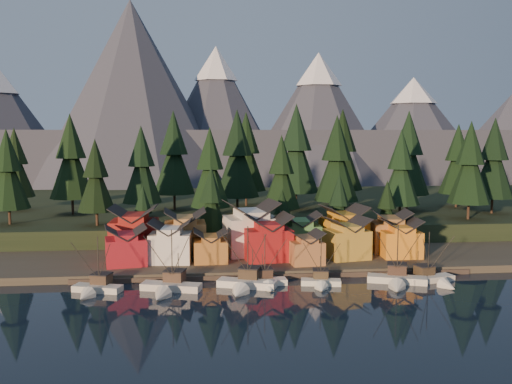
{
  "coord_description": "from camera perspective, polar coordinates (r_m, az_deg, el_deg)",
  "views": [
    {
      "loc": [
        -15.47,
        -94.54,
        28.97
      ],
      "look_at": [
        -2.37,
        30.0,
        15.79
      ],
      "focal_mm": 40.0,
      "sensor_mm": 36.0,
      "label": 1
    }
  ],
  "objects": [
    {
      "name": "tree_hill_7",
      "position": [
        144.55,
        2.56,
        1.73
      ],
      "size": [
        9.59,
        9.59,
        22.34
      ],
      "color": "#332319",
      "rests_on": "hillside"
    },
    {
      "name": "tree_hill_2",
      "position": [
        145.07,
        -15.72,
        1.34
      ],
      "size": [
        9.21,
        9.21,
        21.46
      ],
      "color": "#332319",
      "rests_on": "hillside"
    },
    {
      "name": "boat_5",
      "position": [
        113.05,
        13.94,
        -7.83
      ],
      "size": [
        11.92,
        12.36,
        12.45
      ],
      "rotation": [
        0.0,
        0.0,
        -0.34
      ],
      "color": "beige",
      "rests_on": "ground"
    },
    {
      "name": "tree_hill_6",
      "position": [
        160.1,
        -1.89,
        3.53
      ],
      "size": [
        12.61,
        12.61,
        29.39
      ],
      "color": "#332319",
      "rests_on": "hillside"
    },
    {
      "name": "tree_hill_14",
      "position": [
        184.75,
        19.51,
        2.87
      ],
      "size": [
        10.97,
        10.97,
        25.56
      ],
      "color": "#332319",
      "rests_on": "hillside"
    },
    {
      "name": "tree_shore_2",
      "position": [
        137.53,
        2.62,
        -2.3
      ],
      "size": [
        5.98,
        5.98,
        13.94
      ],
      "color": "#332319",
      "rests_on": "shore_strip"
    },
    {
      "name": "tree_hill_9",
      "position": [
        154.37,
        8.06,
        3.02
      ],
      "size": [
        11.85,
        11.85,
        27.6
      ],
      "color": "#332319",
      "rests_on": "hillside"
    },
    {
      "name": "house_front_0",
      "position": [
        121.72,
        -12.88,
        -5.14
      ],
      "size": [
        9.4,
        9.04,
        8.12
      ],
      "rotation": [
        0.0,
        0.0,
        0.19
      ],
      "color": "maroon",
      "rests_on": "shore_strip"
    },
    {
      "name": "tree_hill_16",
      "position": [
        180.62,
        -22.92,
        2.47
      ],
      "size": [
        10.46,
        10.46,
        24.36
      ],
      "color": "#332319",
      "rests_on": "hillside"
    },
    {
      "name": "house_back_3",
      "position": [
        132.15,
        4.47,
        -3.92
      ],
      "size": [
        9.06,
        8.11,
        8.99
      ],
      "rotation": [
        0.0,
        0.0,
        -0.03
      ],
      "color": "#407740",
      "rests_on": "shore_strip"
    },
    {
      "name": "tree_hill_15",
      "position": [
        177.36,
        -1.0,
        3.76
      ],
      "size": [
        12.57,
        12.57,
        29.29
      ],
      "color": "#332319",
      "rests_on": "hillside"
    },
    {
      "name": "house_back_0",
      "position": [
        130.87,
        -12.09,
        -3.67
      ],
      "size": [
        10.49,
        10.11,
        11.0
      ],
      "rotation": [
        0.0,
        0.0,
        -0.04
      ],
      "color": "maroon",
      "rests_on": "shore_strip"
    },
    {
      "name": "tree_hill_17",
      "position": [
        174.08,
        22.69,
        2.86
      ],
      "size": [
        11.64,
        11.64,
        27.11
      ],
      "color": "#332319",
      "rests_on": "hillside"
    },
    {
      "name": "tree_hill_0",
      "position": [
        154.07,
        -23.58,
        1.82
      ],
      "size": [
        10.25,
        10.25,
        23.88
      ],
      "color": "#332319",
      "rests_on": "hillside"
    },
    {
      "name": "house_front_3",
      "position": [
        123.35,
        1.14,
        -4.41
      ],
      "size": [
        10.6,
        10.19,
        9.85
      ],
      "rotation": [
        0.0,
        0.0,
        0.11
      ],
      "color": "maroon",
      "rests_on": "shore_strip"
    },
    {
      "name": "tree_shore_0",
      "position": [
        136.48,
        -11.22,
        -2.18
      ],
      "size": [
        6.53,
        6.53,
        15.21
      ],
      "color": "#332319",
      "rests_on": "shore_strip"
    },
    {
      "name": "tree_hill_12",
      "position": [
        172.05,
        14.96,
        3.48
      ],
      "size": [
        12.57,
        12.57,
        29.27
      ],
      "color": "#332319",
      "rests_on": "hillside"
    },
    {
      "name": "house_back_5",
      "position": [
        135.12,
        13.32,
        -3.73
      ],
      "size": [
        9.45,
        9.55,
        9.51
      ],
      "rotation": [
        0.0,
        0.0,
        -0.12
      ],
      "color": "olive",
      "rests_on": "shore_strip"
    },
    {
      "name": "house_front_2",
      "position": [
        121.87,
        -4.58,
        -5.29
      ],
      "size": [
        7.15,
        7.21,
        6.9
      ],
      "rotation": [
        0.0,
        0.0,
        0.01
      ],
      "color": "#AA6A2B",
      "rests_on": "shore_strip"
    },
    {
      "name": "tree_shore_3",
      "position": [
        140.05,
        8.3,
        -1.44
      ],
      "size": [
        7.45,
        7.45,
        17.35
      ],
      "color": "#332319",
      "rests_on": "shore_strip"
    },
    {
      "name": "tree_hill_10",
      "position": [
        180.48,
        8.61,
        3.89
      ],
      "size": [
        12.97,
        12.97,
        30.21
      ],
      "color": "#332319",
      "rests_on": "hillside"
    },
    {
      "name": "tree_hill_4",
      "position": [
        169.81,
        -8.22,
        3.61
      ],
      "size": [
        12.6,
        12.6,
        29.36
      ],
      "color": "#332319",
      "rests_on": "hillside"
    },
    {
      "name": "tree_shore_4",
      "position": [
        143.59,
        12.94,
        -1.7
      ],
      "size": [
        6.76,
        6.76,
        15.76
      ],
      "color": "#332319",
      "rests_on": "shore_strip"
    },
    {
      "name": "house_front_6",
      "position": [
        130.38,
        14.21,
        -4.37
      ],
      "size": [
        8.66,
        8.21,
        8.37
      ],
      "rotation": [
        0.0,
        0.0,
        -0.04
      ],
      "color": "orange",
      "rests_on": "shore_strip"
    },
    {
      "name": "mountain_ridge",
      "position": [
        308.35,
        -3.93,
        5.45
      ],
      "size": [
        560.0,
        190.0,
        90.0
      ],
      "color": "#4A4E5F",
      "rests_on": "ground"
    },
    {
      "name": "tree_shore_1",
      "position": [
        135.63,
        -4.49,
        -1.12
      ],
      "size": [
        8.39,
        8.39,
        19.54
      ],
      "color": "#332319",
      "rests_on": "shore_strip"
    },
    {
      "name": "boat_0",
      "position": [
        108.08,
        -15.83,
        -8.57
      ],
      "size": [
        9.6,
        10.13,
        11.22
      ],
      "rotation": [
        0.0,
        0.0,
        -0.3
      ],
      "color": "beige",
      "rests_on": "ground"
    },
    {
      "name": "boat_2",
      "position": [
        106.7,
        -1.09,
        -8.41
      ],
      "size": [
        11.76,
        12.27,
        12.79
      ],
      "rotation": [
        0.0,
        0.0,
        -0.35
      ],
      "color": "silver",
      "rests_on": "ground"
    },
    {
      "name": "house_front_1",
      "position": [
        122.58,
        -8.52,
        -4.77
      ],
      "size": [
        9.32,
        9.01,
        8.93
      ],
      "rotation": [
        0.0,
        0.0,
        -0.09
      ],
      "color": "silver",
      "rests_on": "shore_strip"
    },
    {
      "name": "boat_3",
      "position": [
        108.71,
        1.02,
        -8.26
      ],
      "size": [
        8.44,
        9.11,
        10.83
      ],
      "rotation": [
        0.0,
        0.0,
        0.06
      ],
      "color": "white",
      "rests_on": "ground"
    },
    {
      "name": "boat_1",
      "position": [
        105.9,
        -8.71,
        -8.66
      ],
      "size": [
        11.77,
        12.27,
        12.41
      ],
      "rotation": [
        0.0,
        0.0,
        -0.28
      ],
      "color": "beige",
      "rests_on": "ground"
    },
    {
      "name": "tree_hill_5",
      "position": [
        144.91,
        -4.62,
        2.15
      ],
      "size": [
        10.42,
        10.42,
        24.28
      ],
      "color": "#332319",
      "rests_on": "hillside"
    },
    {
      "name": "house_back_2",
      "position": [
        128.87,
        -0.5,
        -3.46
      ],
      "size": [
        12.76,
        11.99,
        11.96
      ],
      "rotation": [
        0.0,
        0.0,
        0.16
      ],
      "color": "silver",
      "rests_on": "shore_strip"
    },
    {
      "name": "hillside",
      "position": [
        187.0,
        -1.2,
        -1.98
      ],
      "size": [
        420.0,
        100.0,
        6.0
      ],
      "primitive_type": "cube",
      "color": "black",
      "rests_on": "ground"
    },
    {
      "name": "shore_strip",
      "position": [
        138.34,
        0.55,
        -5.76
      ],
      "size": [
        400.0,
        50.0,
        1.5
      ],
      "primitive_type": "cube",
      "color": "#3D372C",
      "rests_on": "ground"
    },
    {
      "name": "boat_4",
      "position": [
        109.37,
        6.53,
        -8.3
      ],
      "size": [
        8.07,
        8.6,
        10.06
      ],
      "rotation": [
        0.0,
        0.0,
        -0.18
      ],
      "color": "white",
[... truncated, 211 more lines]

